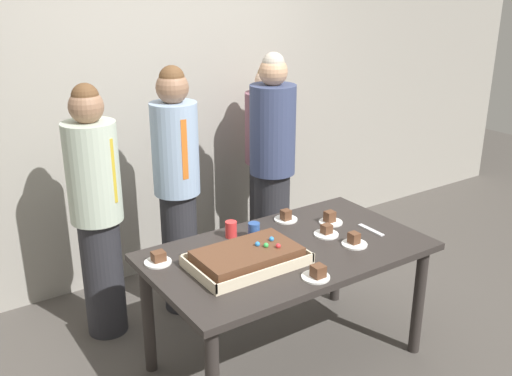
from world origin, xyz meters
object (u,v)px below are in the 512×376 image
at_px(drink_cup_nearest, 231,229).
at_px(person_far_right_suit, 267,163).
at_px(party_table, 288,263).
at_px(plated_slice_far_right, 326,232).
at_px(plated_slice_near_right, 158,259).
at_px(sheet_cake, 247,257).
at_px(plated_slice_far_left, 354,241).
at_px(cake_server_utensil, 371,230).
at_px(person_striped_tie_right, 97,210).
at_px(person_serving_front, 177,188).
at_px(plated_slice_near_left, 286,217).
at_px(plated_slice_center_back, 317,274).
at_px(drink_cup_middle, 254,231).
at_px(plated_slice_center_front, 330,219).
at_px(person_green_shirt_behind, 272,171).

distance_m(drink_cup_nearest, person_far_right_suit, 1.25).
bearing_deg(party_table, plated_slice_far_right, 4.14).
bearing_deg(plated_slice_far_right, plated_slice_near_right, 166.80).
height_order(sheet_cake, plated_slice_far_left, sheet_cake).
bearing_deg(cake_server_utensil, person_far_right_suit, 84.88).
bearing_deg(drink_cup_nearest, person_striped_tie_right, 134.98).
distance_m(party_table, person_serving_front, 0.97).
height_order(plated_slice_near_right, plated_slice_far_right, plated_slice_far_right).
bearing_deg(party_table, plated_slice_near_left, 55.09).
bearing_deg(plated_slice_near_left, plated_slice_far_left, -76.94).
height_order(plated_slice_near_left, person_striped_tie_right, person_striped_tie_right).
bearing_deg(plated_slice_center_back, plated_slice_far_left, 23.32).
bearing_deg(cake_server_utensil, plated_slice_far_left, -158.14).
bearing_deg(party_table, plated_slice_far_left, -26.26).
height_order(plated_slice_far_left, person_striped_tie_right, person_striped_tie_right).
relative_size(plated_slice_far_right, drink_cup_nearest, 1.50).
xyz_separation_m(plated_slice_near_left, person_serving_front, (-0.48, 0.57, 0.13)).
xyz_separation_m(party_table, drink_cup_middle, (-0.09, 0.22, 0.14)).
bearing_deg(drink_cup_middle, plated_slice_far_left, -42.22).
relative_size(plated_slice_center_front, plated_slice_center_back, 1.00).
relative_size(cake_server_utensil, person_far_right_suit, 0.12).
distance_m(plated_slice_near_right, person_green_shirt_behind, 1.28).
distance_m(drink_cup_nearest, person_green_shirt_behind, 0.82).
bearing_deg(sheet_cake, plated_slice_center_back, -56.54).
bearing_deg(plated_slice_center_back, plated_slice_far_right, 44.54).
bearing_deg(plated_slice_center_back, plated_slice_near_right, 134.64).
bearing_deg(plated_slice_center_back, plated_slice_center_front, 43.92).
relative_size(sheet_cake, plated_slice_center_front, 4.13).
xyz_separation_m(plated_slice_center_front, drink_cup_middle, (-0.53, 0.08, 0.03)).
xyz_separation_m(plated_slice_center_front, person_green_shirt_behind, (0.02, 0.66, 0.13)).
height_order(drink_cup_middle, person_striped_tie_right, person_striped_tie_right).
xyz_separation_m(sheet_cake, drink_cup_middle, (0.21, 0.26, 0.01)).
distance_m(plated_slice_near_left, plated_slice_far_right, 0.32).
xyz_separation_m(party_table, person_green_shirt_behind, (0.46, 0.80, 0.25)).
distance_m(plated_slice_far_right, person_green_shirt_behind, 0.81).
height_order(plated_slice_near_left, drink_cup_middle, drink_cup_middle).
height_order(plated_slice_far_left, cake_server_utensil, plated_slice_far_left).
xyz_separation_m(plated_slice_far_right, cake_server_utensil, (0.27, -0.11, -0.01)).
bearing_deg(person_green_shirt_behind, plated_slice_center_front, 40.80).
relative_size(cake_server_utensil, person_green_shirt_behind, 0.11).
xyz_separation_m(plated_slice_near_right, plated_slice_far_left, (1.04, -0.43, 0.00)).
xyz_separation_m(plated_slice_center_front, person_far_right_suit, (0.25, 1.06, 0.05)).
distance_m(sheet_cake, person_striped_tie_right, 1.08).
bearing_deg(party_table, person_serving_front, 105.03).
bearing_deg(person_green_shirt_behind, person_far_right_suit, -167.92).
xyz_separation_m(plated_slice_near_left, drink_cup_middle, (-0.32, -0.11, 0.03)).
xyz_separation_m(sheet_cake, plated_slice_near_left, (0.53, 0.37, -0.02)).
height_order(plated_slice_near_right, drink_cup_nearest, drink_cup_nearest).
relative_size(sheet_cake, plated_slice_far_right, 4.13).
distance_m(plated_slice_far_left, drink_cup_nearest, 0.73).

